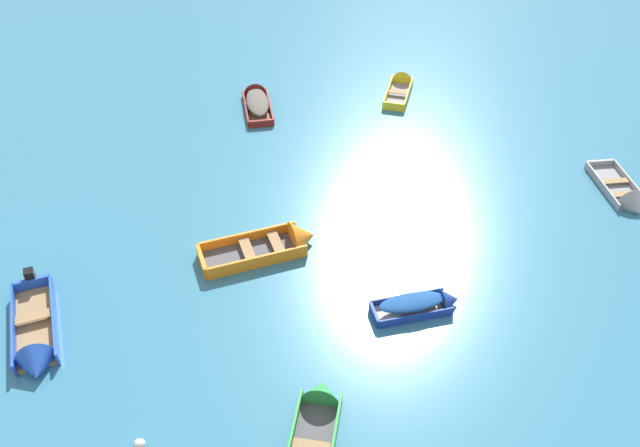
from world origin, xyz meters
TOP-DOWN VIEW (x-y plane):
  - rowboat_deep_blue_near_camera at (3.09, 15.50)m, footprint 3.22×1.34m
  - rowboat_yellow_distant_center at (5.68, 31.36)m, footprint 2.30×3.75m
  - rowboat_green_cluster_outer at (-1.07, 11.69)m, footprint 2.20×3.91m
  - rowboat_maroon_back_row_left at (-2.13, 30.54)m, footprint 1.50×3.85m
  - rowboat_orange_foreground_center at (-1.65, 19.25)m, footprint 4.71×2.45m
  - rowboat_grey_far_left at (13.05, 20.42)m, footprint 1.39×3.69m
  - rowboat_blue_far_right at (-9.98, 15.26)m, footprint 2.32×4.76m
  - mooring_buoy_outer_edge at (-6.30, 11.33)m, footprint 0.32×0.32m

SIDE VIEW (x-z plane):
  - mooring_buoy_outer_edge at x=-6.30m, z-range -0.16..0.16m
  - rowboat_grey_far_left at x=13.05m, z-range -0.47..0.78m
  - rowboat_green_cluster_outer at x=-1.07m, z-range -0.41..0.75m
  - rowboat_yellow_distant_center at x=5.68m, z-range -0.33..0.71m
  - rowboat_orange_foreground_center at x=-1.65m, z-range -0.47..0.95m
  - rowboat_blue_far_right at x=-9.98m, z-range -0.38..0.86m
  - rowboat_deep_blue_near_camera at x=3.09m, z-range -0.18..0.74m
  - rowboat_maroon_back_row_left at x=-2.13m, z-range -0.29..0.89m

